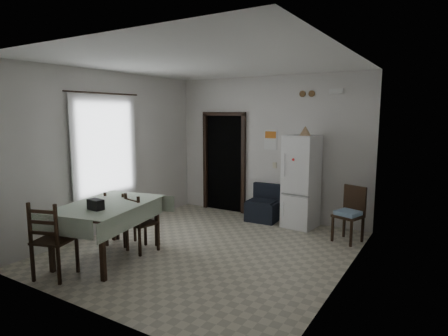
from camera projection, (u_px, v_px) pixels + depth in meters
ground at (208, 249)px, 5.98m from camera, size 4.50×4.50×0.00m
ceiling at (206, 63)px, 5.56m from camera, size 4.20×4.50×0.02m
wall_back at (268, 148)px, 7.67m from camera, size 4.20×0.02×2.90m
wall_front at (86, 182)px, 3.87m from camera, size 4.20×0.02×2.90m
wall_left at (112, 152)px, 6.86m from camera, size 0.02×4.50×2.90m
wall_right at (346, 170)px, 4.69m from camera, size 0.02×4.50×2.90m
doorway at (229, 162)px, 8.44m from camera, size 1.06×0.52×2.22m
window_recess at (101, 147)px, 6.70m from camera, size 0.10×1.20×1.60m
curtain at (106, 148)px, 6.64m from camera, size 0.02×1.45×1.85m
curtain_rod at (104, 93)px, 6.50m from camera, size 0.02×1.60×0.02m
calendar at (271, 140)px, 7.61m from camera, size 0.28×0.02×0.40m
calendar_image at (271, 135)px, 7.59m from camera, size 0.24×0.01×0.14m
light_switch at (275, 165)px, 7.63m from camera, size 0.08×0.02×0.12m
vent_left at (303, 94)px, 7.14m from camera, size 0.12×0.03×0.12m
vent_right at (312, 94)px, 7.05m from camera, size 0.12×0.03×0.12m
emergency_light at (337, 91)px, 6.78m from camera, size 0.25×0.07×0.09m
fridge at (301, 182)px, 7.05m from camera, size 0.63×0.63×1.75m
tan_cone at (305, 131)px, 6.84m from camera, size 0.23×0.23×0.17m
navy_seat at (263, 203)px, 7.53m from camera, size 0.63×0.61×0.73m
corner_chair at (348, 215)px, 6.26m from camera, size 0.51×0.51×0.94m
dining_table at (109, 231)px, 5.57m from camera, size 1.36×1.78×0.84m
black_bag at (96, 204)px, 5.15m from camera, size 0.23×0.15×0.14m
dining_chair_far_left at (121, 217)px, 6.18m from camera, size 0.47×0.47×0.89m
dining_chair_far_right at (142, 222)px, 5.85m from camera, size 0.47×0.47×0.93m
dining_chair_near_head at (54, 239)px, 4.90m from camera, size 0.57×0.57×1.05m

